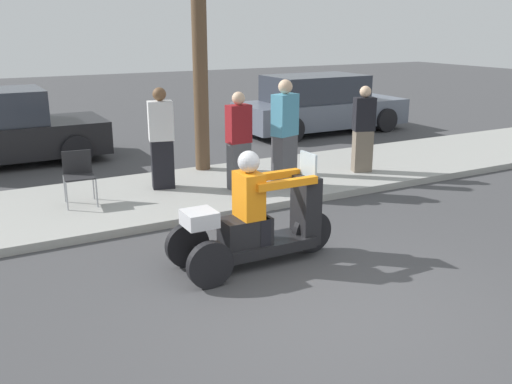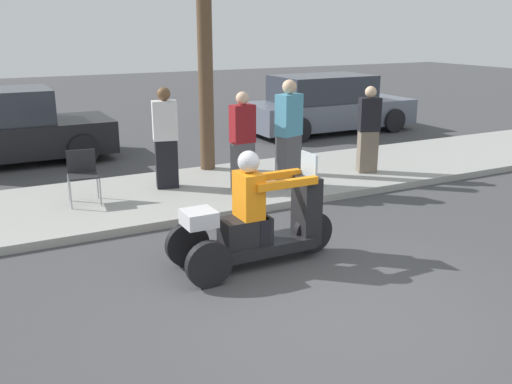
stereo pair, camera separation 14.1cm
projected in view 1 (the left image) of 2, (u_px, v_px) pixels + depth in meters
name	position (u px, v px, depth m)	size (l,w,h in m)	color
ground_plane	(339.00, 313.00, 5.82)	(60.00, 60.00, 0.00)	#424244
sidewalk_strip	(176.00, 194.00, 9.67)	(28.00, 2.80, 0.12)	#9E9E99
motorcycle_trike	(257.00, 224.00, 6.88)	(2.12, 0.77, 1.43)	black
spectator_by_tree	(239.00, 143.00, 9.56)	(0.40, 0.25, 1.65)	#515156
spectator_near_curb	(162.00, 140.00, 9.60)	(0.45, 0.33, 1.72)	black
spectator_mid_group	(363.00, 131.00, 10.72)	(0.44, 0.35, 1.62)	#726656
spectator_with_child	(285.00, 136.00, 9.71)	(0.50, 0.38, 1.83)	#515156
folding_chair_set_back	(78.00, 172.00, 8.86)	(0.51, 0.51, 0.82)	#A5A8AD
parked_car_lot_center	(319.00, 105.00, 15.44)	(4.66, 2.02, 1.53)	slate
tree_trunk	(201.00, 77.00, 10.62)	(0.28, 0.28, 3.54)	brown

